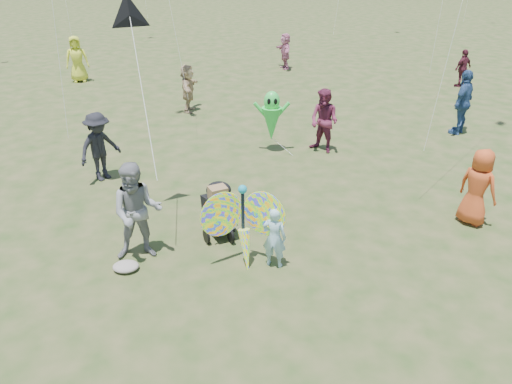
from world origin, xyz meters
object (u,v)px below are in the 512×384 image
crowd_g (77,59)px  crowd_e (324,121)px  crowd_d (188,88)px  crowd_j (285,51)px  jogging_stroller (219,206)px  alien_kite (272,118)px  crowd_h (463,68)px  crowd_c (463,102)px  adult_man (137,212)px  butterfly_kite (244,225)px  child_girl (274,237)px  crowd_b (99,147)px  crowd_a (478,187)px

crowd_g → crowd_e: bearing=-56.6°
crowd_d → crowd_j: 7.52m
crowd_j → jogging_stroller: bearing=-22.3°
crowd_e → alien_kite: bearing=-139.2°
alien_kite → crowd_j: bearing=83.4°
crowd_h → crowd_c: bearing=37.6°
adult_man → crowd_d: 9.06m
butterfly_kite → alien_kite: size_ratio=1.04×
child_girl → butterfly_kite: bearing=10.9°
crowd_b → crowd_d: (1.64, 5.56, -0.05)m
crowd_h → alien_kite: alien_kite is taller
crowd_b → crowd_e: 6.04m
crowd_h → jogging_stroller: (-9.47, -11.27, -0.14)m
crowd_b → alien_kite: 4.69m
crowd_d → child_girl: bearing=-161.1°
alien_kite → butterfly_kite: bearing=-98.1°
child_girl → alien_kite: 5.67m
crowd_c → crowd_g: (-13.66, 6.73, -0.04)m
crowd_e → jogging_stroller: crowd_e is taller
crowd_c → crowd_d: (-8.62, 2.46, -0.17)m
crowd_a → jogging_stroller: 5.37m
crowd_j → crowd_a: bearing=-1.4°
crowd_e → crowd_g: 12.28m
adult_man → crowd_e: adult_man is taller
child_girl → crowd_j: bearing=-76.3°
crowd_e → crowd_h: 9.62m
crowd_d → jogging_stroller: (1.39, -8.23, -0.21)m
crowd_e → crowd_j: (-0.28, 10.29, -0.09)m
crowd_d → butterfly_kite: size_ratio=0.91×
crowd_e → crowd_h: bearing=89.5°
butterfly_kite → jogging_stroller: bearing=114.3°
crowd_c → butterfly_kite: size_ratio=1.10×
adult_man → crowd_j: 15.99m
adult_man → alien_kite: adult_man is taller
crowd_d → alien_kite: 4.64m
crowd_g → crowd_h: size_ratio=1.25×
crowd_b → jogging_stroller: bearing=-90.9°
crowd_b → crowd_d: crowd_b is taller
crowd_g → crowd_j: (8.93, 2.17, -0.14)m
adult_man → jogging_stroller: 1.70m
child_girl → crowd_a: bearing=-142.2°
child_girl → crowd_h: (8.42, 12.47, 0.15)m
jogging_stroller → alien_kite: 4.66m
crowd_d → butterfly_kite: bearing=-164.2°
crowd_b → butterfly_kite: bearing=-96.5°
crowd_a → crowd_g: bearing=7.2°
crowd_c → alien_kite: bearing=-34.7°
adult_man → crowd_d: adult_man is taller
crowd_c → butterfly_kite: bearing=-1.5°
crowd_d → crowd_h: size_ratio=1.09×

